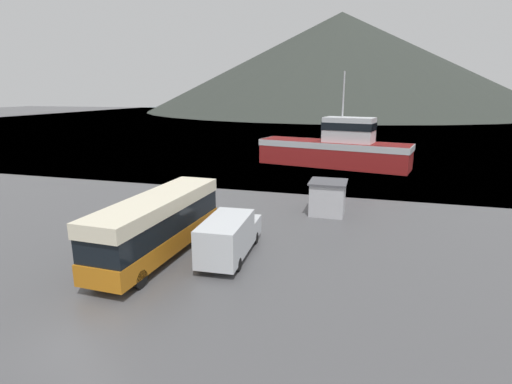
{
  "coord_description": "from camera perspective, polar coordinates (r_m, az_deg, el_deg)",
  "views": [
    {
      "loc": [
        9.53,
        -10.55,
        8.96
      ],
      "look_at": [
        2.0,
        16.0,
        2.0
      ],
      "focal_mm": 28.0,
      "sensor_mm": 36.0,
      "label": 1
    }
  ],
  "objects": [
    {
      "name": "dock_kiosk",
      "position": [
        30.31,
        10.2,
        -0.77
      ],
      "size": [
        2.72,
        2.76,
        2.52
      ],
      "color": "#B2B2B7",
      "rests_on": "ground"
    },
    {
      "name": "tour_bus",
      "position": [
        22.69,
        -13.76,
        -4.34
      ],
      "size": [
        2.88,
        10.5,
        3.44
      ],
      "rotation": [
        0.0,
        0.0,
        -0.04
      ],
      "color": "#B26614",
      "rests_on": "ground"
    },
    {
      "name": "fishing_boat",
      "position": [
        49.99,
        11.34,
        6.22
      ],
      "size": [
        18.84,
        8.06,
        11.28
      ],
      "rotation": [
        0.0,
        0.0,
        1.36
      ],
      "color": "maroon",
      "rests_on": "water_surface"
    },
    {
      "name": "ground_plane",
      "position": [
        16.8,
        -23.39,
        -19.36
      ],
      "size": [
        400.0,
        400.0,
        0.0
      ],
      "primitive_type": "plane",
      "color": "#4C4C4F"
    },
    {
      "name": "storage_bin",
      "position": [
        26.5,
        -17.88,
        -4.92
      ],
      "size": [
        1.21,
        1.31,
        1.2
      ],
      "color": "#287F3D",
      "rests_on": "ground"
    },
    {
      "name": "delivery_van",
      "position": [
        22.16,
        -3.84,
        -6.21
      ],
      "size": [
        2.41,
        6.46,
        2.37
      ],
      "rotation": [
        0.0,
        0.0,
        0.05
      ],
      "color": "silver",
      "rests_on": "ground"
    },
    {
      "name": "hill_backdrop",
      "position": [
        206.16,
        11.9,
        17.67
      ],
      "size": [
        183.59,
        183.59,
        45.27
      ],
      "primitive_type": "cone",
      "color": "#2D332D",
      "rests_on": "ground"
    },
    {
      "name": "water_surface",
      "position": [
        155.03,
        12.5,
        10.51
      ],
      "size": [
        240.0,
        240.0,
        0.0
      ],
      "primitive_type": "plane",
      "color": "slate",
      "rests_on": "ground"
    }
  ]
}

